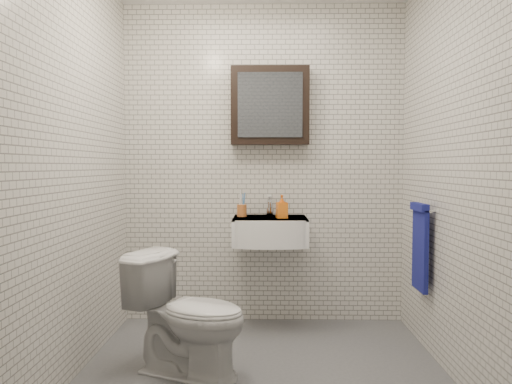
% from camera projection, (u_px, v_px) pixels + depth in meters
% --- Properties ---
extents(ground, '(2.20, 2.00, 0.01)m').
position_uv_depth(ground, '(263.00, 369.00, 3.02)').
color(ground, '#53555B').
rests_on(ground, ground).
extents(room_shell, '(2.22, 2.02, 2.51)m').
position_uv_depth(room_shell, '(263.00, 127.00, 2.94)').
color(room_shell, silver).
rests_on(room_shell, ground).
extents(washbasin, '(0.55, 0.50, 0.20)m').
position_uv_depth(washbasin, '(270.00, 230.00, 3.71)').
color(washbasin, white).
rests_on(washbasin, room_shell).
extents(faucet, '(0.06, 0.20, 0.15)m').
position_uv_depth(faucet, '(270.00, 207.00, 3.90)').
color(faucet, silver).
rests_on(faucet, washbasin).
extents(mirror_cabinet, '(0.60, 0.15, 0.60)m').
position_uv_depth(mirror_cabinet, '(270.00, 106.00, 3.85)').
color(mirror_cabinet, black).
rests_on(mirror_cabinet, room_shell).
extents(towel_rail, '(0.09, 0.30, 0.58)m').
position_uv_depth(towel_rail, '(420.00, 243.00, 3.31)').
color(towel_rail, silver).
rests_on(towel_rail, room_shell).
extents(toothbrush_cup, '(0.09, 0.09, 0.20)m').
position_uv_depth(toothbrush_cup, '(242.00, 210.00, 3.80)').
color(toothbrush_cup, '#BF682F').
rests_on(toothbrush_cup, washbasin).
extents(soap_bottle, '(0.09, 0.09, 0.17)m').
position_uv_depth(soap_bottle, '(282.00, 206.00, 3.69)').
color(soap_bottle, orange).
rests_on(soap_bottle, washbasin).
extents(toilet, '(0.81, 0.64, 0.72)m').
position_uv_depth(toilet, '(189.00, 314.00, 2.94)').
color(toilet, white).
rests_on(toilet, ground).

